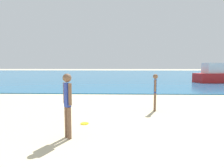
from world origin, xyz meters
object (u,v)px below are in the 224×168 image
at_px(person_standing, 68,102).
at_px(boat_near, 221,76).
at_px(person_distant, 155,90).
at_px(frisbee, 85,124).

distance_m(person_standing, boat_near, 20.83).
relative_size(person_distant, boat_near, 0.24).
distance_m(person_standing, frisbee, 1.57).
height_order(person_standing, frisbee, person_standing).
bearing_deg(frisbee, person_distant, 36.97).
height_order(person_standing, boat_near, boat_near).
relative_size(frisbee, boat_near, 0.04).
bearing_deg(person_distant, person_standing, -30.58).
xyz_separation_m(frisbee, person_distant, (2.59, 1.95, 0.85)).
height_order(frisbee, boat_near, boat_near).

